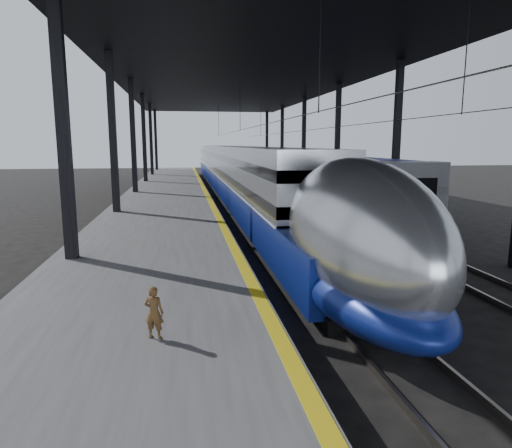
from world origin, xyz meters
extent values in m
plane|color=black|center=(0.00, 0.00, 0.00)|extent=(160.00, 160.00, 0.00)
cube|color=#4C4C4F|center=(-3.50, 20.00, 0.50)|extent=(6.00, 80.00, 1.00)
cube|color=gold|center=(-0.70, 20.00, 1.00)|extent=(0.30, 80.00, 0.01)
cube|color=slate|center=(1.28, 20.00, 0.08)|extent=(0.08, 80.00, 0.16)
cube|color=slate|center=(2.72, 20.00, 0.08)|extent=(0.08, 80.00, 0.16)
cube|color=slate|center=(6.28, 20.00, 0.08)|extent=(0.08, 80.00, 0.16)
cube|color=slate|center=(7.72, 20.00, 0.08)|extent=(0.08, 80.00, 0.16)
cube|color=black|center=(-5.80, 5.00, 4.50)|extent=(0.35, 0.35, 9.00)
cube|color=black|center=(-5.80, 15.00, 4.50)|extent=(0.35, 0.35, 9.00)
cube|color=black|center=(9.60, 15.00, 4.50)|extent=(0.35, 0.35, 9.00)
cube|color=black|center=(-5.80, 25.00, 4.50)|extent=(0.35, 0.35, 9.00)
cube|color=black|center=(9.60, 25.00, 4.50)|extent=(0.35, 0.35, 9.00)
cube|color=black|center=(-5.80, 35.00, 4.50)|extent=(0.35, 0.35, 9.00)
cube|color=black|center=(9.60, 35.00, 4.50)|extent=(0.35, 0.35, 9.00)
cube|color=black|center=(-5.80, 45.00, 4.50)|extent=(0.35, 0.35, 9.00)
cube|color=black|center=(9.60, 45.00, 4.50)|extent=(0.35, 0.35, 9.00)
cube|color=black|center=(-5.80, 55.00, 4.50)|extent=(0.35, 0.35, 9.00)
cube|color=black|center=(9.60, 55.00, 4.50)|extent=(0.35, 0.35, 9.00)
cube|color=black|center=(1.90, 20.00, 9.25)|extent=(18.00, 75.00, 0.45)
cylinder|color=slate|center=(2.00, 20.00, 5.50)|extent=(0.03, 74.00, 0.03)
cylinder|color=slate|center=(7.00, 20.00, 5.50)|extent=(0.03, 74.00, 0.03)
cube|color=silver|center=(2.00, 32.99, 2.30)|extent=(2.90, 57.00, 4.00)
cube|color=navy|center=(2.00, 31.49, 1.05)|extent=(2.98, 62.00, 1.55)
cube|color=silver|center=(2.00, 32.99, 1.85)|extent=(3.00, 57.00, 0.10)
cube|color=black|center=(2.00, 32.99, 3.45)|extent=(2.94, 57.00, 0.42)
cube|color=black|center=(2.00, 32.99, 2.30)|extent=(2.94, 57.00, 0.42)
ellipsoid|color=silver|center=(2.00, 1.49, 2.15)|extent=(2.90, 8.40, 4.00)
ellipsoid|color=navy|center=(2.00, 1.49, 1.00)|extent=(2.98, 8.40, 1.70)
ellipsoid|color=black|center=(2.00, -1.11, 2.95)|extent=(1.50, 2.20, 0.90)
cube|color=black|center=(2.00, 1.49, 0.20)|extent=(2.20, 2.60, 0.40)
cube|color=black|center=(2.00, 23.49, 0.20)|extent=(2.20, 2.60, 0.40)
cube|color=#161B92|center=(7.00, 16.59, 1.91)|extent=(2.68, 18.00, 3.64)
cube|color=gray|center=(7.00, 8.19, 1.91)|extent=(2.73, 1.20, 3.68)
cube|color=black|center=(7.00, 7.57, 2.73)|extent=(1.63, 0.06, 0.81)
cube|color=#9D110C|center=(7.00, 7.57, 1.48)|extent=(1.15, 0.06, 0.53)
cube|color=gray|center=(7.00, 35.59, 1.91)|extent=(2.68, 18.00, 3.64)
cube|color=gray|center=(7.00, 54.59, 1.91)|extent=(2.68, 18.00, 3.64)
cube|color=black|center=(7.00, 10.59, 0.18)|extent=(2.10, 2.40, 0.36)
cube|color=black|center=(7.00, 32.59, 0.18)|extent=(2.10, 2.40, 0.36)
imported|color=#53381B|center=(-2.93, -1.47, 1.49)|extent=(0.41, 0.33, 0.97)
camera|label=1|loc=(-2.36, -9.46, 4.47)|focal=32.00mm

